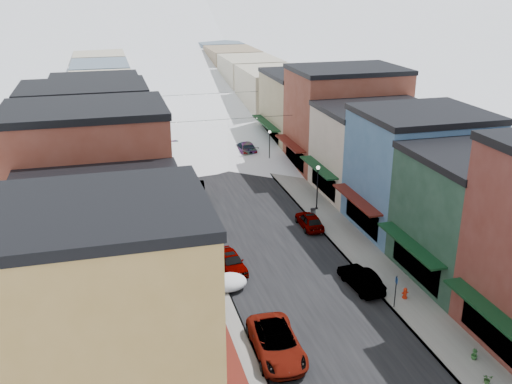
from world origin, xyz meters
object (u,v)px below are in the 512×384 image
car_green_sedan (361,279)px  streetlamp_near (318,182)px  car_dark_hatch (196,192)px  trash_can (313,213)px  car_silver_sedan (231,261)px  car_white_suv (276,343)px  fire_hydrant (405,293)px

car_green_sedan → streetlamp_near: streetlamp_near is taller
car_dark_hatch → trash_can: 12.28m
car_silver_sedan → streetlamp_near: size_ratio=0.99×
car_white_suv → car_green_sedan: bearing=38.0°
fire_hydrant → streetlamp_near: bearing=90.4°
car_green_sedan → car_silver_sedan: bearing=-36.3°
car_white_suv → trash_can: bearing=65.8°
car_green_sedan → streetlamp_near: size_ratio=1.02×
car_silver_sedan → car_green_sedan: bearing=-37.1°
car_white_suv → fire_hydrant: bearing=21.0°
fire_hydrant → car_green_sedan: bearing=134.2°
car_silver_sedan → fire_hydrant: size_ratio=5.38×
fire_hydrant → trash_can: (-1.19, 14.86, 0.08)m
fire_hydrant → streetlamp_near: (-0.10, 16.78, 2.35)m
trash_can → streetlamp_near: streetlamp_near is taller
fire_hydrant → trash_can: trash_can is taller
car_white_suv → car_dark_hatch: (-0.41, 26.15, -0.00)m
car_silver_sedan → car_dark_hatch: 15.33m
trash_can → car_dark_hatch: bearing=140.7°
car_dark_hatch → car_green_sedan: bearing=-61.3°
fire_hydrant → trash_can: size_ratio=0.92×
car_silver_sedan → trash_can: (9.42, 7.55, -0.14)m
car_dark_hatch → car_green_sedan: (8.45, -20.33, -0.08)m
car_silver_sedan → streetlamp_near: streetlamp_near is taller
car_white_suv → car_silver_sedan: (-0.32, 10.82, -0.07)m
car_silver_sedan → trash_can: size_ratio=4.95×
car_dark_hatch → fire_hydrant: size_ratio=6.13×
car_dark_hatch → streetlamp_near: size_ratio=1.13×
car_silver_sedan → fire_hydrant: bearing=-40.8°
car_green_sedan → trash_can: car_green_sedan is taller
car_white_suv → car_dark_hatch: car_white_suv is taller
streetlamp_near → car_green_sedan: bearing=-98.4°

